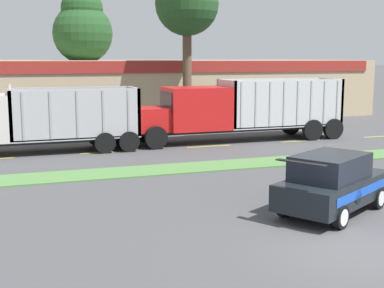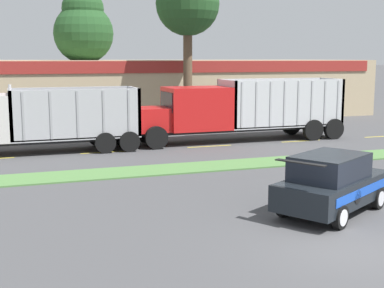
# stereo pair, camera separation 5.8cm
# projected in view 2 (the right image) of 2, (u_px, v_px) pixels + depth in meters

# --- Properties ---
(ground_plane) EXTENTS (600.00, 600.00, 0.00)m
(ground_plane) POSITION_uv_depth(u_px,v_px,m) (349.00, 248.00, 12.81)
(ground_plane) COLOR #474749
(grass_verge) EXTENTS (120.00, 1.98, 0.06)m
(grass_verge) POSITION_uv_depth(u_px,v_px,m) (203.00, 167.00, 22.25)
(grass_verge) COLOR #517F42
(grass_verge) RESTS_ON ground_plane
(centre_line_4) EXTENTS (2.40, 0.14, 0.01)m
(centre_line_4) POSITION_uv_depth(u_px,v_px,m) (105.00, 152.00, 25.88)
(centre_line_4) COLOR yellow
(centre_line_4) RESTS_ON ground_plane
(centre_line_5) EXTENTS (2.40, 0.14, 0.01)m
(centre_line_5) POSITION_uv_depth(u_px,v_px,m) (209.00, 146.00, 27.63)
(centre_line_5) COLOR yellow
(centre_line_5) RESTS_ON ground_plane
(centre_line_6) EXTENTS (2.40, 0.14, 0.01)m
(centre_line_6) POSITION_uv_depth(u_px,v_px,m) (301.00, 141.00, 29.38)
(centre_line_6) COLOR yellow
(centre_line_6) RESTS_ON ground_plane
(centre_line_7) EXTENTS (2.40, 0.14, 0.01)m
(centre_line_7) POSITION_uv_depth(u_px,v_px,m) (382.00, 136.00, 31.13)
(centre_line_7) COLOR yellow
(centre_line_7) RESTS_ON ground_plane
(dump_truck_lead) EXTENTS (11.90, 2.71, 3.36)m
(dump_truck_lead) POSITION_uv_depth(u_px,v_px,m) (221.00, 112.00, 28.90)
(dump_truck_lead) COLOR black
(dump_truck_lead) RESTS_ON ground_plane
(rally_car) EXTENTS (4.49, 3.64, 1.81)m
(rally_car) POSITION_uv_depth(u_px,v_px,m) (332.00, 183.00, 15.56)
(rally_car) COLOR black
(rally_car) RESTS_ON ground_plane
(store_building_backdrop) EXTENTS (36.18, 12.10, 4.37)m
(store_building_backdrop) POSITION_uv_depth(u_px,v_px,m) (135.00, 88.00, 42.09)
(store_building_backdrop) COLOR tan
(store_building_backdrop) RESTS_ON ground_plane
(tree_behind_centre) EXTENTS (4.29, 4.29, 9.49)m
(tree_behind_centre) POSITION_uv_depth(u_px,v_px,m) (83.00, 28.00, 38.43)
(tree_behind_centre) COLOR brown
(tree_behind_centre) RESTS_ON ground_plane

